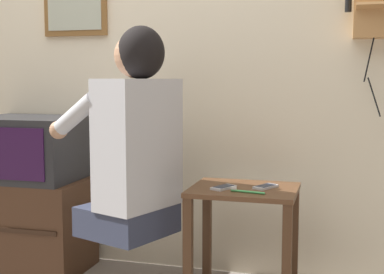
# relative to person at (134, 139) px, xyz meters

# --- Properties ---
(wall_back) EXTENTS (6.80, 0.05, 2.55)m
(wall_back) POSITION_rel_person_xyz_m (0.01, 0.51, 0.50)
(wall_back) COLOR beige
(wall_back) RESTS_ON ground_plane
(side_table) EXTENTS (0.49, 0.40, 0.55)m
(side_table) POSITION_rel_person_xyz_m (0.50, 0.12, -0.36)
(side_table) COLOR #51331E
(side_table) RESTS_ON ground_plane
(person) EXTENTS (0.61, 0.55, 0.97)m
(person) POSITION_rel_person_xyz_m (0.00, 0.00, 0.00)
(person) COLOR #2D3347
(person) RESTS_ON ground_plane
(tv_stand) EXTENTS (0.68, 0.41, 0.50)m
(tv_stand) POSITION_rel_person_xyz_m (-0.74, 0.24, -0.52)
(tv_stand) COLOR #422819
(tv_stand) RESTS_ON ground_plane
(television) EXTENTS (0.56, 0.46, 0.34)m
(television) POSITION_rel_person_xyz_m (-0.72, 0.25, -0.10)
(television) COLOR #232326
(television) RESTS_ON tv_stand
(cell_phone_held) EXTENTS (0.11, 0.14, 0.01)m
(cell_phone_held) POSITION_rel_person_xyz_m (0.41, 0.07, -0.22)
(cell_phone_held) COLOR silver
(cell_phone_held) RESTS_ON side_table
(cell_phone_spare) EXTENTS (0.11, 0.14, 0.01)m
(cell_phone_spare) POSITION_rel_person_xyz_m (0.60, 0.14, -0.22)
(cell_phone_spare) COLOR silver
(cell_phone_spare) RESTS_ON side_table
(toothbrush) EXTENTS (0.16, 0.04, 0.02)m
(toothbrush) POSITION_rel_person_xyz_m (0.52, 0.01, -0.22)
(toothbrush) COLOR #4CBF66
(toothbrush) RESTS_ON side_table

